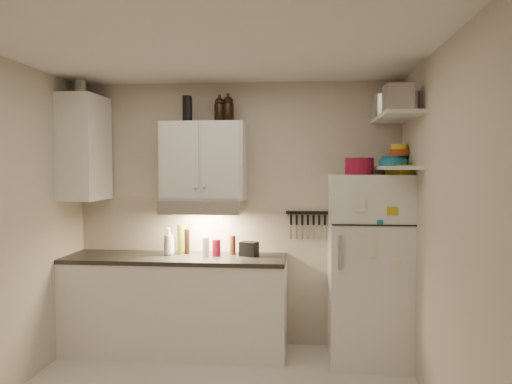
{
  "coord_description": "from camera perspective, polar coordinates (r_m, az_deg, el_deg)",
  "views": [
    {
      "loc": [
        0.67,
        -3.41,
        1.76
      ],
      "look_at": [
        0.25,
        0.9,
        1.55
      ],
      "focal_mm": 35.0,
      "sensor_mm": 36.0,
      "label": 1
    }
  ],
  "objects": [
    {
      "name": "oil_bottle",
      "position": [
        4.91,
        -8.65,
        -5.41
      ],
      "size": [
        0.07,
        0.07,
        0.29
      ],
      "primitive_type": "cylinder",
      "rotation": [
        0.0,
        0.0,
        -0.39
      ],
      "color": "#545E17",
      "rests_on": "countertop"
    },
    {
      "name": "thermos_b",
      "position": [
        4.88,
        -7.89,
        9.39
      ],
      "size": [
        0.11,
        0.11,
        0.25
      ],
      "primitive_type": "cylinder",
      "rotation": [
        0.0,
        0.0,
        -0.38
      ],
      "color": "black",
      "rests_on": "upper_cabinet"
    },
    {
      "name": "right_wall",
      "position": [
        3.57,
        20.86,
        -4.83
      ],
      "size": [
        0.02,
        3.0,
        2.6
      ],
      "primitive_type": "cube",
      "color": "#BEB2A3",
      "rests_on": "ground"
    },
    {
      "name": "tin_a",
      "position": [
        4.41,
        16.95,
        9.72
      ],
      "size": [
        0.21,
        0.2,
        0.18
      ],
      "primitive_type": "cube",
      "rotation": [
        0.0,
        0.0,
        -0.27
      ],
      "color": "#AAAAAD",
      "rests_on": "shelf_hi"
    },
    {
      "name": "bowl_yellow",
      "position": [
        4.7,
        16.07,
        4.98
      ],
      "size": [
        0.15,
        0.15,
        0.05
      ],
      "primitive_type": "cylinder",
      "color": "yellow",
      "rests_on": "bowl_orange"
    },
    {
      "name": "red_jar",
      "position": [
        4.79,
        -4.55,
        -6.36
      ],
      "size": [
        0.1,
        0.1,
        0.16
      ],
      "primitive_type": "cylinder",
      "rotation": [
        0.0,
        0.0,
        0.35
      ],
      "color": "maroon",
      "rests_on": "countertop"
    },
    {
      "name": "bowl_orange",
      "position": [
        4.7,
        16.06,
        4.35
      ],
      "size": [
        0.19,
        0.19,
        0.06
      ],
      "primitive_type": "cylinder",
      "color": "#C53F12",
      "rests_on": "bowl_teal"
    },
    {
      "name": "growler_b",
      "position": [
        4.87,
        -3.19,
        9.46
      ],
      "size": [
        0.14,
        0.14,
        0.25
      ],
      "primitive_type": null,
      "rotation": [
        0.0,
        0.0,
        -0.42
      ],
      "color": "black",
      "rests_on": "upper_cabinet"
    },
    {
      "name": "soap_bottle",
      "position": [
        4.88,
        -9.92,
        -5.41
      ],
      "size": [
        0.12,
        0.12,
        0.3
      ],
      "primitive_type": "imported",
      "rotation": [
        0.0,
        0.0,
        -0.06
      ],
      "color": "white",
      "rests_on": "countertop"
    },
    {
      "name": "tin_b",
      "position": [
        4.17,
        15.93,
        10.35
      ],
      "size": [
        0.22,
        0.22,
        0.2
      ],
      "primitive_type": "cube",
      "rotation": [
        0.0,
        0.0,
        0.09
      ],
      "color": "#AAAAAD",
      "rests_on": "shelf_hi"
    },
    {
      "name": "pepper_mill",
      "position": [
        4.86,
        -2.69,
        -6.08
      ],
      "size": [
        0.07,
        0.07,
        0.18
      ],
      "primitive_type": "cylinder",
      "rotation": [
        0.0,
        0.0,
        -0.36
      ],
      "color": "#5E281C",
      "rests_on": "countertop"
    },
    {
      "name": "side_cabinet",
      "position": [
        5.07,
        -19.02,
        4.77
      ],
      "size": [
        0.33,
        0.55,
        1.0
      ],
      "primitive_type": "cube",
      "color": "white",
      "rests_on": "left_wall"
    },
    {
      "name": "stock_pot",
      "position": [
        4.81,
        14.75,
        9.39
      ],
      "size": [
        0.31,
        0.31,
        0.21
      ],
      "primitive_type": "cylinder",
      "rotation": [
        0.0,
        0.0,
        0.04
      ],
      "color": "silver",
      "rests_on": "shelf_hi"
    },
    {
      "name": "knife_strip",
      "position": [
        4.91,
        5.9,
        -2.37
      ],
      "size": [
        0.42,
        0.02,
        0.03
      ],
      "primitive_type": "cube",
      "color": "black",
      "rests_on": "back_wall"
    },
    {
      "name": "vinegar_bottle",
      "position": [
        4.93,
        -7.89,
        -5.63
      ],
      "size": [
        0.06,
        0.06,
        0.24
      ],
      "primitive_type": "cylinder",
      "rotation": [
        0.0,
        0.0,
        -0.21
      ],
      "color": "black",
      "rests_on": "countertop"
    },
    {
      "name": "fridge",
      "position": [
        4.7,
        12.69,
        -8.47
      ],
      "size": [
        0.7,
        0.68,
        1.7
      ],
      "primitive_type": "cube",
      "color": "white",
      "rests_on": "floor"
    },
    {
      "name": "thermos_a",
      "position": [
        4.86,
        -7.76,
        9.27
      ],
      "size": [
        0.09,
        0.09,
        0.22
      ],
      "primitive_type": "cylinder",
      "rotation": [
        0.0,
        0.0,
        -0.15
      ],
      "color": "black",
      "rests_on": "upper_cabinet"
    },
    {
      "name": "bowl_teal",
      "position": [
        4.74,
        15.52,
        3.43
      ],
      "size": [
        0.24,
        0.24,
        0.09
      ],
      "primitive_type": "cylinder",
      "color": "#196E8D",
      "rests_on": "shelf_lo"
    },
    {
      "name": "countertop",
      "position": [
        4.85,
        -9.18,
        -7.48
      ],
      "size": [
        2.1,
        0.62,
        0.04
      ],
      "primitive_type": "cube",
      "color": "#282622",
      "rests_on": "base_cabinet"
    },
    {
      "name": "upper_cabinet",
      "position": [
        4.84,
        -5.99,
        3.53
      ],
      "size": [
        0.8,
        0.33,
        0.75
      ],
      "primitive_type": "cube",
      "color": "white",
      "rests_on": "back_wall"
    },
    {
      "name": "book_stack",
      "position": [
        4.51,
        16.42,
        2.44
      ],
      "size": [
        0.27,
        0.3,
        0.08
      ],
      "primitive_type": "cube",
      "rotation": [
        0.0,
        0.0,
        0.35
      ],
      "color": "gold",
      "rests_on": "fridge"
    },
    {
      "name": "side_jar",
      "position": [
        5.16,
        -19.46,
        11.14
      ],
      "size": [
        0.14,
        0.14,
        0.15
      ],
      "primitive_type": "cylinder",
      "rotation": [
        0.0,
        0.0,
        -0.32
      ],
      "color": "silver",
      "rests_on": "side_cabinet"
    },
    {
      "name": "shelf_hi",
      "position": [
        4.52,
        15.63,
        8.26
      ],
      "size": [
        0.3,
        0.95,
        0.03
      ],
      "primitive_type": "cube",
      "color": "white",
      "rests_on": "right_wall"
    },
    {
      "name": "plates",
      "position": [
        4.5,
        15.39,
        3.25
      ],
      "size": [
        0.31,
        0.31,
        0.06
      ],
      "primitive_type": "cylinder",
      "rotation": [
        0.0,
        0.0,
        0.41
      ],
      "color": "#196E8D",
      "rests_on": "shelf_lo"
    },
    {
      "name": "shelf_lo",
      "position": [
        4.5,
        15.56,
        2.67
      ],
      "size": [
        0.3,
        0.95,
        0.03
      ],
      "primitive_type": "cube",
      "color": "white",
      "rests_on": "right_wall"
    },
    {
      "name": "base_cabinet",
      "position": [
        4.95,
        -9.14,
        -12.72
      ],
      "size": [
        2.1,
        0.6,
        0.88
      ],
      "primitive_type": "cube",
      "color": "white",
      "rests_on": "floor"
    },
    {
      "name": "ceiling",
      "position": [
        3.58,
        -5.63,
        16.5
      ],
      "size": [
        3.2,
        3.0,
        0.02
      ],
      "primitive_type": "cube",
      "color": "silver",
      "rests_on": "ground"
    },
    {
      "name": "clear_bottle",
      "position": [
        4.76,
        -5.76,
        -6.24
      ],
      "size": [
        0.08,
        0.08,
        0.19
      ],
      "primitive_type": "cylinder",
      "rotation": [
        0.0,
        0.0,
        -0.42
      ],
      "color": "silver",
      "rests_on": "countertop"
    },
    {
      "name": "caddy",
      "position": [
        4.77,
        -0.81,
        -6.52
      ],
      "size": [
        0.19,
        0.16,
        0.14
      ],
      "primitive_type": "cube",
      "rotation": [
        0.0,
        0.0,
        -0.37
      ],
      "color": "black",
      "rests_on": "countertop"
    },
    {
      "name": "range_hood",
      "position": [
        4.79,
        -6.12,
        -1.66
      ],
      "size": [
        0.76,
        0.46,
        0.12
      ],
      "primitive_type": "cube",
      "color": "silver",
      "rests_on": "back_wall"
    },
    {
      "name": "spice_jar",
      "position": [
        4.5,
        12.69,
        2.57
      ],
      "size": [
        0.06,
        0.06,
        0.1
      ],
      "primitive_type": "cylinder",
      "rotation": [
        0.0,
        0.0,
        0.07
      ],
      "color": "silver",
      "rests_on": "fridge"
    },
    {
      "name": "dutch_oven",
      "position": [
        4.55,
        11.72,
        2.9
      ],
      "size": [
        0.34,
        0.34,
        0.15
      ],
      "primitive_type": "cylinder",
      "rotation": [
        0.0,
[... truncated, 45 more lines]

